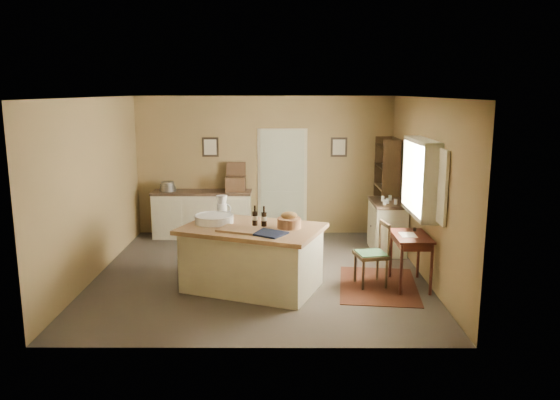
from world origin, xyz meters
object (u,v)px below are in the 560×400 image
at_px(desk_chair, 371,255).
at_px(right_cabinet, 387,226).
at_px(writing_desk, 411,242).
at_px(shelving_unit, 389,190).
at_px(sideboard, 203,212).
at_px(work_island, 252,256).

bearing_deg(desk_chair, right_cabinet, 60.90).
relative_size(writing_desk, shelving_unit, 0.42).
xyz_separation_m(sideboard, right_cabinet, (3.39, -0.95, -0.02)).
xyz_separation_m(writing_desk, desk_chair, (-0.57, 0.01, -0.20)).
bearing_deg(sideboard, desk_chair, -43.89).
xyz_separation_m(work_island, shelving_unit, (2.44, 2.62, 0.49)).
distance_m(desk_chair, shelving_unit, 2.67).
xyz_separation_m(work_island, sideboard, (-1.10, 2.82, -0.00)).
bearing_deg(work_island, writing_desk, 23.04).
bearing_deg(writing_desk, work_island, -177.75).
xyz_separation_m(work_island, right_cabinet, (2.29, 1.87, -0.02)).
relative_size(work_island, writing_desk, 2.73).
xyz_separation_m(desk_chair, shelving_unit, (0.72, 2.52, 0.51)).
relative_size(sideboard, shelving_unit, 0.98).
distance_m(sideboard, shelving_unit, 3.58).
xyz_separation_m(sideboard, shelving_unit, (3.54, -0.20, 0.49)).
relative_size(writing_desk, right_cabinet, 0.81).
xyz_separation_m(writing_desk, right_cabinet, (-0.00, 1.78, -0.21)).
distance_m(work_island, sideboard, 3.03).
relative_size(sideboard, desk_chair, 2.06).
height_order(writing_desk, right_cabinet, right_cabinet).
distance_m(work_island, shelving_unit, 3.62).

